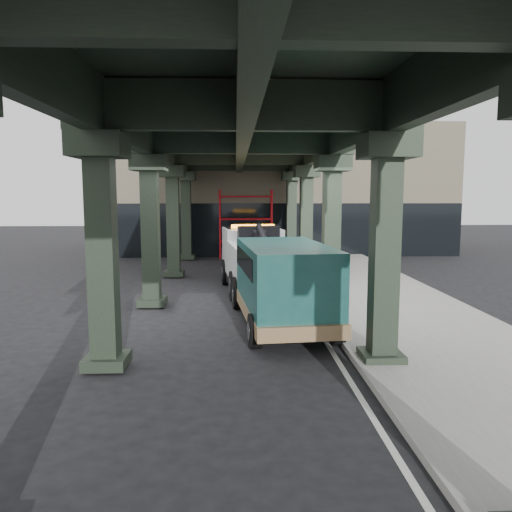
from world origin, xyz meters
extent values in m
plane|color=black|center=(0.00, 0.00, 0.00)|extent=(90.00, 90.00, 0.00)
cube|color=gray|center=(4.50, 2.00, 0.07)|extent=(5.00, 40.00, 0.15)
cube|color=silver|center=(1.70, 2.00, 0.01)|extent=(0.12, 38.00, 0.01)
cube|color=black|center=(2.60, -4.00, 2.50)|extent=(0.55, 0.55, 5.00)
cube|color=black|center=(2.60, -4.00, 4.75)|extent=(1.10, 1.10, 0.50)
cube|color=black|center=(2.60, -4.00, 0.18)|extent=(0.90, 0.90, 0.24)
cube|color=black|center=(2.60, 2.00, 2.50)|extent=(0.55, 0.55, 5.00)
cube|color=black|center=(2.60, 2.00, 4.75)|extent=(1.10, 1.10, 0.50)
cube|color=black|center=(2.60, 2.00, 0.18)|extent=(0.90, 0.90, 0.24)
cube|color=black|center=(2.60, 8.00, 2.50)|extent=(0.55, 0.55, 5.00)
cube|color=black|center=(2.60, 8.00, 4.75)|extent=(1.10, 1.10, 0.50)
cube|color=black|center=(2.60, 8.00, 0.18)|extent=(0.90, 0.90, 0.24)
cube|color=black|center=(2.60, 14.00, 2.50)|extent=(0.55, 0.55, 5.00)
cube|color=black|center=(2.60, 14.00, 4.75)|extent=(1.10, 1.10, 0.50)
cube|color=black|center=(2.60, 14.00, 0.18)|extent=(0.90, 0.90, 0.24)
cube|color=black|center=(-3.40, -4.00, 2.50)|extent=(0.55, 0.55, 5.00)
cube|color=black|center=(-3.40, -4.00, 4.75)|extent=(1.10, 1.10, 0.50)
cube|color=black|center=(-3.40, -4.00, 0.18)|extent=(0.90, 0.90, 0.24)
cube|color=black|center=(-3.40, 2.00, 2.50)|extent=(0.55, 0.55, 5.00)
cube|color=black|center=(-3.40, 2.00, 4.75)|extent=(1.10, 1.10, 0.50)
cube|color=black|center=(-3.40, 2.00, 0.18)|extent=(0.90, 0.90, 0.24)
cube|color=black|center=(-3.40, 8.00, 2.50)|extent=(0.55, 0.55, 5.00)
cube|color=black|center=(-3.40, 8.00, 4.75)|extent=(1.10, 1.10, 0.50)
cube|color=black|center=(-3.40, 8.00, 0.18)|extent=(0.90, 0.90, 0.24)
cube|color=black|center=(-3.40, 14.00, 2.50)|extent=(0.55, 0.55, 5.00)
cube|color=black|center=(-3.40, 14.00, 4.75)|extent=(1.10, 1.10, 0.50)
cube|color=black|center=(-3.40, 14.00, 0.18)|extent=(0.90, 0.90, 0.24)
cube|color=black|center=(2.60, 2.00, 5.55)|extent=(0.35, 32.00, 1.10)
cube|color=black|center=(-3.40, 2.00, 5.55)|extent=(0.35, 32.00, 1.10)
cube|color=black|center=(-0.40, 2.00, 5.55)|extent=(0.35, 32.00, 1.10)
cube|color=black|center=(-0.40, 2.00, 6.25)|extent=(7.40, 32.00, 0.30)
cube|color=#C6B793|center=(2.00, 20.00, 4.00)|extent=(22.00, 10.00, 8.00)
cylinder|color=red|center=(-1.50, 14.90, 2.00)|extent=(0.08, 0.08, 4.00)
cylinder|color=red|center=(-1.50, 14.10, 2.00)|extent=(0.08, 0.08, 4.00)
cylinder|color=red|center=(1.50, 14.90, 2.00)|extent=(0.08, 0.08, 4.00)
cylinder|color=red|center=(1.50, 14.10, 2.00)|extent=(0.08, 0.08, 4.00)
cylinder|color=red|center=(0.00, 14.90, 1.00)|extent=(3.00, 0.08, 0.08)
cylinder|color=red|center=(0.00, 14.90, 2.30)|extent=(3.00, 0.08, 0.08)
cylinder|color=red|center=(0.00, 14.90, 3.60)|extent=(3.00, 0.08, 0.08)
cube|color=black|center=(0.36, 3.40, 0.67)|extent=(1.77, 7.27, 0.24)
cube|color=white|center=(0.08, 5.83, 1.49)|extent=(2.51, 2.55, 1.73)
cube|color=white|center=(-0.04, 6.84, 1.01)|extent=(2.32, 0.93, 0.87)
cube|color=black|center=(0.05, 6.07, 1.97)|extent=(2.24, 1.48, 0.82)
cube|color=white|center=(0.48, 2.30, 1.30)|extent=(2.84, 5.04, 1.35)
cube|color=orange|center=(0.10, 5.64, 2.45)|extent=(1.75, 0.46, 0.15)
cube|color=black|center=(0.26, 4.21, 2.26)|extent=(1.59, 0.75, 0.58)
cylinder|color=black|center=(0.46, 2.49, 2.02)|extent=(0.61, 3.37, 1.29)
cube|color=black|center=(0.76, -0.14, 0.34)|extent=(0.44, 1.37, 0.17)
cube|color=black|center=(0.84, -0.81, 0.29)|extent=(1.56, 0.41, 0.17)
cylinder|color=black|center=(-1.01, 6.00, 0.53)|extent=(0.45, 1.09, 1.06)
cylinder|color=silver|center=(-1.01, 6.00, 0.53)|extent=(0.44, 0.62, 0.58)
cylinder|color=black|center=(1.09, 6.24, 0.53)|extent=(0.45, 1.09, 1.06)
cylinder|color=silver|center=(1.09, 6.24, 0.53)|extent=(0.44, 0.62, 0.58)
cylinder|color=black|center=(-0.65, 2.85, 0.53)|extent=(0.45, 1.09, 1.06)
cylinder|color=silver|center=(-0.65, 2.85, 0.53)|extent=(0.44, 0.62, 0.58)
cylinder|color=black|center=(1.46, 3.09, 0.53)|extent=(0.45, 1.09, 1.06)
cylinder|color=silver|center=(1.46, 3.09, 0.53)|extent=(0.44, 0.62, 0.58)
cylinder|color=black|center=(-0.50, 1.61, 0.53)|extent=(0.45, 1.09, 1.06)
cylinder|color=silver|center=(-0.50, 1.61, 0.53)|extent=(0.44, 0.62, 0.58)
cylinder|color=black|center=(1.60, 1.85, 0.53)|extent=(0.45, 1.09, 1.06)
cylinder|color=silver|center=(1.60, 1.85, 0.53)|extent=(0.44, 0.62, 0.58)
cube|color=#134642|center=(0.47, 1.77, 0.98)|extent=(2.21, 1.33, 0.93)
cube|color=#134642|center=(0.74, -1.05, 1.39)|extent=(2.60, 4.82, 2.01)
cube|color=olive|center=(0.70, -0.64, 0.57)|extent=(2.74, 5.95, 0.36)
cube|color=black|center=(0.50, 1.36, 1.80)|extent=(2.04, 0.63, 0.86)
cube|color=black|center=(0.71, -0.74, 1.91)|extent=(2.54, 3.90, 0.57)
cube|color=silver|center=(0.41, 2.31, 0.57)|extent=(2.06, 0.32, 0.31)
cylinder|color=black|center=(-0.55, 1.62, 0.43)|extent=(0.37, 0.89, 0.87)
cylinder|color=silver|center=(-0.55, 1.62, 0.43)|extent=(0.37, 0.51, 0.48)
cylinder|color=black|center=(1.50, 1.82, 0.43)|extent=(0.37, 0.89, 0.87)
cylinder|color=silver|center=(1.50, 1.82, 0.43)|extent=(0.37, 0.51, 0.48)
cylinder|color=black|center=(-0.14, -2.69, 0.43)|extent=(0.37, 0.89, 0.87)
cylinder|color=silver|center=(-0.14, -2.69, 0.43)|extent=(0.37, 0.51, 0.48)
cylinder|color=black|center=(1.91, -2.49, 0.43)|extent=(0.37, 0.89, 0.87)
cylinder|color=silver|center=(1.91, -2.49, 0.43)|extent=(0.37, 0.51, 0.48)
camera|label=1|loc=(-0.60, -14.52, 3.76)|focal=35.00mm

